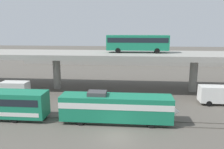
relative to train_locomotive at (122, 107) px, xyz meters
name	(u,v)px	position (x,y,z in m)	size (l,w,h in m)	color
ground_plane	(116,137)	(-0.38, -4.00, -2.19)	(260.00, 260.00, 0.00)	#565149
rail_strip_near	(118,124)	(-0.38, -0.74, -2.13)	(110.00, 0.12, 0.12)	#59544C
rail_strip_far	(119,120)	(-0.38, 0.74, -2.13)	(110.00, 0.12, 0.12)	#59544C
train_locomotive	(122,107)	(0.00, 0.00, 0.00)	(15.40, 3.04, 4.18)	#197A56
highway_overpass	(124,56)	(-0.38, 16.00, 4.58)	(96.00, 10.59, 7.47)	gray
transit_bus_on_overpass	(137,42)	(2.29, 16.56, 7.34)	(12.00, 2.68, 3.40)	#197A56
service_truck_west	(219,95)	(15.49, 8.55, -0.56)	(6.80, 2.46, 3.04)	#B7B7BC
service_truck_east	(10,89)	(-19.93, 8.55, -0.56)	(6.80, 2.46, 3.04)	silver
pier_parking_lot	(127,61)	(-0.38, 51.00, -1.42)	(70.75, 11.25, 1.55)	gray
parked_car_0	(194,58)	(22.46, 50.36, 0.13)	(4.43, 1.99, 1.50)	#B7B7BC
parked_car_1	(165,58)	(12.52, 48.70, 0.13)	(4.24, 1.90, 1.50)	silver
parked_car_2	(77,56)	(-18.25, 50.74, 0.13)	(4.43, 1.93, 1.50)	maroon
parked_car_3	(176,57)	(16.61, 51.71, 0.13)	(4.43, 1.82, 1.50)	#9E998C
parked_car_4	(210,57)	(28.28, 51.72, 0.13)	(4.05, 1.89, 1.50)	silver
parked_car_5	(137,58)	(3.13, 48.59, 0.13)	(4.15, 1.90, 1.50)	black
harbor_water	(128,55)	(-0.38, 74.00, -2.19)	(140.00, 36.00, 0.01)	navy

